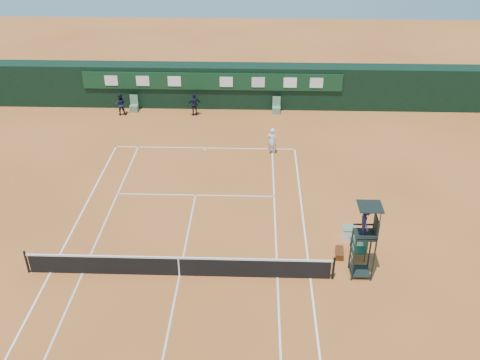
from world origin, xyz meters
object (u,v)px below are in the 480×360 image
player_bench (361,243)px  player (272,141)px  umpire_chair (366,226)px  tennis_net (179,266)px  cooler (348,233)px

player_bench → player: (-3.73, 9.60, 0.22)m
umpire_chair → player_bench: size_ratio=2.85×
tennis_net → cooler: tennis_net is taller
tennis_net → player: bearing=70.2°
tennis_net → player_bench: bearing=12.4°
cooler → player: (-3.36, 8.50, 0.49)m
umpire_chair → player_bench: (0.24, 1.38, -1.86)m
umpire_chair → player: (-3.49, 10.98, -1.64)m
player_bench → cooler: 1.20m
cooler → player: bearing=111.6°
tennis_net → umpire_chair: 7.82m
umpire_chair → player: bearing=107.7°
umpire_chair → player: umpire_chair is taller
umpire_chair → cooler: size_ratio=5.30×
tennis_net → player_bench: 7.99m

